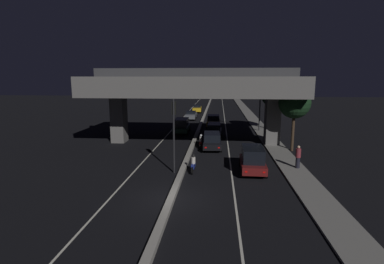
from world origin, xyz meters
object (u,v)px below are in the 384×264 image
Objects in this scene: car_taxi_yellow_third_oncoming at (197,109)px; car_taxi_yellow_fourth at (213,121)px; pedestrian_on_sidewalk at (298,157)px; car_dark_green_lead_oncoming at (182,125)px; traffic_light_left_of_median at (174,123)px; car_dark_red_lead at (253,159)px; motorcycle_blue_filtering_near at (193,164)px; car_black_second at (212,140)px; street_lamp at (257,97)px; car_grey_third at (214,130)px; car_grey_second_oncoming at (191,115)px; motorcycle_red_filtering_mid at (201,142)px.

car_taxi_yellow_fourth is at bearing 9.70° from car_taxi_yellow_third_oncoming.
car_dark_green_lead_oncoming is at bearing 126.45° from pedestrian_on_sidewalk.
car_dark_red_lead is (5.89, 0.70, -2.77)m from traffic_light_left_of_median.
pedestrian_on_sidewalk is (6.95, -20.12, 0.13)m from car_taxi_yellow_fourth.
motorcycle_blue_filtering_near is at bearing 11.31° from traffic_light_left_of_median.
car_black_second is 7.89m from motorcycle_blue_filtering_near.
motorcycle_blue_filtering_near is at bearing 176.35° from car_taxi_yellow_fourth.
car_black_second reaches higher than car_taxi_yellow_third_oncoming.
traffic_light_left_of_median is 1.20× the size of car_black_second.
street_lamp reaches higher than car_taxi_yellow_fourth.
pedestrian_on_sidewalk is (9.48, 1.59, -2.76)m from traffic_light_left_of_median.
car_taxi_yellow_third_oncoming is at bearing 105.49° from pedestrian_on_sidewalk.
street_lamp reaches higher than car_black_second.
car_dark_green_lead_oncoming is (-1.50, 16.46, -2.79)m from traffic_light_left_of_median.
car_taxi_yellow_fourth is (-0.23, 7.95, -0.01)m from car_grey_third.
car_grey_second_oncoming is at bearing 8.46° from car_black_second.
traffic_light_left_of_median is 29.75m from car_grey_second_oncoming.
car_dark_green_lead_oncoming is at bearing 141.85° from car_taxi_yellow_fourth.
car_grey_second_oncoming is 10.51m from car_taxi_yellow_third_oncoming.
traffic_light_left_of_median is at bearing 172.06° from motorcycle_red_filtering_mid.
motorcycle_blue_filtering_near is (-6.90, -18.28, -3.95)m from street_lamp.
car_taxi_yellow_third_oncoming is at bearing 178.95° from car_grey_second_oncoming.
car_taxi_yellow_third_oncoming is (0.32, 23.61, -0.20)m from car_dark_green_lead_oncoming.
street_lamp is at bearing -47.45° from car_grey_third.
car_black_second is at bearing 71.90° from traffic_light_left_of_median.
car_grey_second_oncoming is 2.66× the size of pedestrian_on_sidewalk.
car_grey_third is 5.62m from motorcycle_red_filtering_mid.
car_taxi_yellow_fourth is 21.28m from pedestrian_on_sidewalk.
motorcycle_blue_filtering_near is at bearing 168.72° from car_black_second.
car_taxi_yellow_fourth is at bearing 3.36° from car_grey_third.
car_taxi_yellow_fourth is at bearing 151.49° from street_lamp.
car_black_second is 2.54× the size of motorcycle_blue_filtering_near.
car_dark_green_lead_oncoming is at bearing 12.82° from motorcycle_blue_filtering_near.
car_grey_second_oncoming is 2.52× the size of motorcycle_red_filtering_mid.
car_dark_red_lead is 8.06m from car_black_second.
car_grey_third reaches higher than motorcycle_blue_filtering_near.
street_lamp is 19.94m from motorcycle_blue_filtering_near.
traffic_light_left_of_median is 3.49m from motorcycle_blue_filtering_near.
car_dark_green_lead_oncoming reaches higher than car_grey_third.
car_grey_third is at bearing -3.56° from car_black_second.
car_dark_green_lead_oncoming is 8.72m from motorcycle_red_filtering_mid.
car_dark_red_lead is at bearing 14.77° from car_grey_second_oncoming.
pedestrian_on_sidewalk is at bearing 21.84° from car_grey_second_oncoming.
traffic_light_left_of_median is 1.35× the size of car_dark_red_lead.
street_lamp is at bearing 93.90° from pedestrian_on_sidewalk.
car_dark_red_lead is 17.40m from car_dark_green_lead_oncoming.
car_black_second is 1.18× the size of car_taxi_yellow_fourth.
car_grey_second_oncoming is at bearing 15.46° from car_dark_red_lead.
car_taxi_yellow_fourth is (-5.79, 3.14, -3.66)m from street_lamp.
car_dark_green_lead_oncoming is (-4.03, -5.26, 0.09)m from car_taxi_yellow_fourth.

